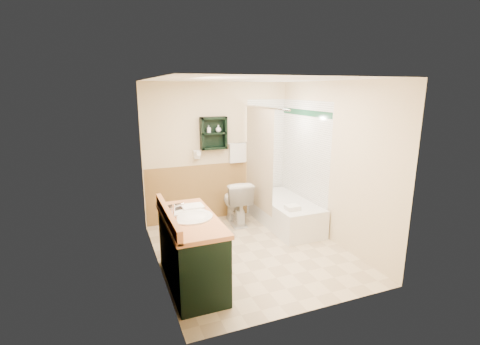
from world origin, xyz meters
name	(u,v)px	position (x,y,z in m)	size (l,w,h in m)	color
floor	(251,251)	(0.00, 0.00, 0.00)	(3.00, 3.00, 0.00)	beige
back_wall	(217,152)	(0.00, 1.52, 1.20)	(2.60, 0.04, 2.40)	beige
left_wall	(153,180)	(-1.32, 0.00, 1.20)	(0.04, 3.00, 2.40)	beige
right_wall	(333,163)	(1.32, 0.00, 1.20)	(0.04, 3.00, 2.40)	beige
ceiling	(253,78)	(0.00, 0.00, 2.42)	(2.60, 3.00, 0.04)	white
wainscot_left	(159,232)	(-1.29, 0.00, 0.50)	(2.98, 2.98, 1.00)	#AB8445
wainscot_back	(219,191)	(0.00, 1.49, 0.50)	(2.58, 2.58, 1.00)	#AB8445
mirror_frame	(164,164)	(-1.27, -0.55, 1.50)	(1.30, 1.30, 1.00)	brown
mirror_glass	(164,164)	(-1.27, -0.55, 1.50)	(1.20, 1.20, 0.90)	white
tile_right	(303,163)	(1.28, 0.75, 1.05)	(1.50, 1.50, 2.10)	white
tile_back	(271,157)	(1.03, 1.48, 1.05)	(0.95, 0.95, 2.10)	white
tile_accent	(305,113)	(1.27, 0.75, 1.90)	(1.50, 1.50, 0.10)	#134228
wall_shelf	(214,133)	(-0.10, 1.41, 1.55)	(0.45, 0.15, 0.55)	black
hair_dryer	(197,154)	(-0.40, 1.43, 1.20)	(0.10, 0.24, 0.18)	white
towel_bar	(237,143)	(0.35, 1.45, 1.35)	(0.40, 0.06, 0.40)	white
curtain_rod	(264,107)	(0.53, 0.75, 2.00)	(0.03, 0.03, 1.60)	silver
shower_curtain	(259,159)	(0.53, 0.92, 1.15)	(1.05, 1.05, 1.70)	#C3B194
vanity	(191,251)	(-0.99, -0.51, 0.42)	(0.59, 1.33, 0.84)	black
bathtub	(286,213)	(0.93, 0.67, 0.23)	(0.69, 1.50, 0.46)	white
toilet	(236,202)	(0.19, 1.13, 0.38)	(0.43, 0.77, 0.76)	white
counter_towel	(193,207)	(-0.89, -0.22, 0.86)	(0.26, 0.20, 0.04)	white
vanity_book	(170,200)	(-1.16, -0.16, 0.96)	(0.17, 0.02, 0.24)	black
tub_towel	(292,208)	(0.78, 0.21, 0.50)	(0.21, 0.18, 0.07)	white
soap_bottle_a	(209,131)	(-0.19, 1.40, 1.59)	(0.06, 0.12, 0.06)	white
soap_bottle_b	(218,129)	(-0.02, 1.40, 1.61)	(0.09, 0.12, 0.09)	white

